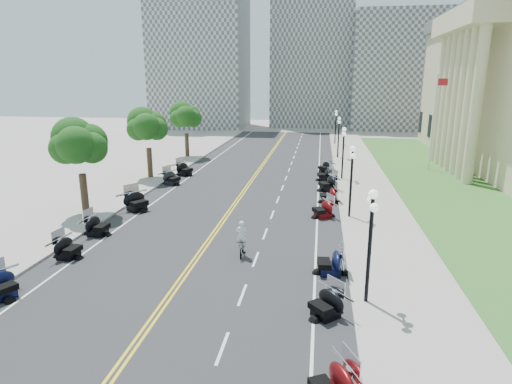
{
  "coord_description": "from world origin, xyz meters",
  "views": [
    {
      "loc": [
        6.4,
        -25.12,
        9.33
      ],
      "look_at": [
        2.22,
        2.65,
        2.0
      ],
      "focal_mm": 30.0,
      "sensor_mm": 36.0,
      "label": 1
    }
  ],
  "objects_px": {
    "flagpole": "(433,124)",
    "cyclist_rider": "(241,224)",
    "motorcycle_n_3": "(326,303)",
    "bicycle": "(242,247)"
  },
  "relations": [
    {
      "from": "flagpole",
      "to": "cyclist_rider",
      "type": "distance_m",
      "value": 30.21
    },
    {
      "from": "flagpole",
      "to": "cyclist_rider",
      "type": "relative_size",
      "value": 5.96
    },
    {
      "from": "bicycle",
      "to": "cyclist_rider",
      "type": "xyz_separation_m",
      "value": [
        0.0,
        0.0,
        1.34
      ]
    },
    {
      "from": "flagpole",
      "to": "cyclist_rider",
      "type": "bearing_deg",
      "value": -121.34
    },
    {
      "from": "motorcycle_n_3",
      "to": "bicycle",
      "type": "relative_size",
      "value": 1.07
    },
    {
      "from": "motorcycle_n_3",
      "to": "bicycle",
      "type": "height_order",
      "value": "motorcycle_n_3"
    },
    {
      "from": "bicycle",
      "to": "motorcycle_n_3",
      "type": "bearing_deg",
      "value": -56.27
    },
    {
      "from": "motorcycle_n_3",
      "to": "cyclist_rider",
      "type": "bearing_deg",
      "value": 176.29
    },
    {
      "from": "cyclist_rider",
      "to": "bicycle",
      "type": "bearing_deg",
      "value": -0.0
    },
    {
      "from": "motorcycle_n_3",
      "to": "cyclist_rider",
      "type": "distance_m",
      "value": 7.31
    }
  ]
}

